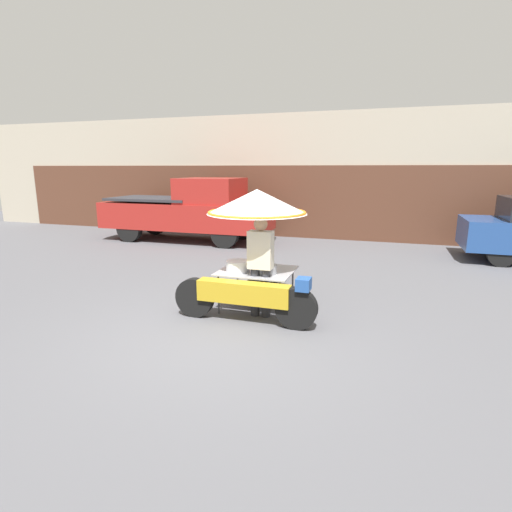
% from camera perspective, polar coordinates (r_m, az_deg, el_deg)
% --- Properties ---
extents(ground_plane, '(36.00, 36.00, 0.00)m').
position_cam_1_polar(ground_plane, '(5.88, -4.78, -10.84)').
color(ground_plane, '#56565B').
extents(shopfront_building, '(28.00, 2.06, 4.08)m').
position_cam_1_polar(shopfront_building, '(14.39, 9.79, 11.13)').
color(shopfront_building, '#B2A893').
rests_on(shopfront_building, ground).
extents(vendor_motorcycle_cart, '(2.27, 1.61, 1.99)m').
position_cam_1_polar(vendor_motorcycle_cart, '(6.37, -0.11, 4.78)').
color(vendor_motorcycle_cart, black).
rests_on(vendor_motorcycle_cart, ground).
extents(vendor_person, '(0.38, 0.22, 1.59)m').
position_cam_1_polar(vendor_person, '(6.21, 0.66, -0.86)').
color(vendor_person, '#2D2D33').
rests_on(vendor_person, ground).
extents(pickup_truck, '(5.50, 1.79, 2.01)m').
position_cam_1_polar(pickup_truck, '(13.04, -9.37, 6.43)').
color(pickup_truck, black).
rests_on(pickup_truck, ground).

